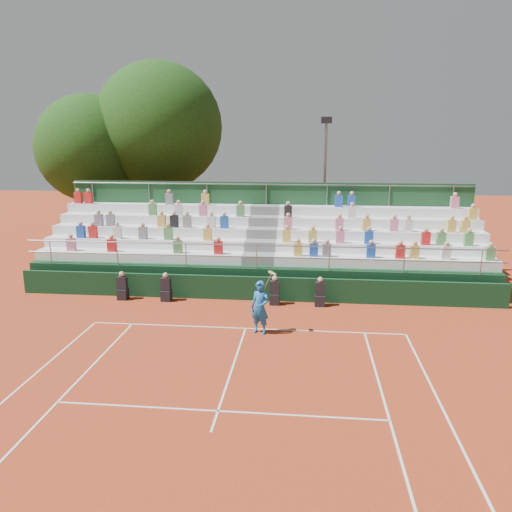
# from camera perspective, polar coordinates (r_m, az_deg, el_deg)

# --- Properties ---
(ground) EXTENTS (90.00, 90.00, 0.00)m
(ground) POSITION_cam_1_polar(r_m,az_deg,el_deg) (17.67, -1.19, -8.29)
(ground) COLOR #A6391B
(ground) RESTS_ON ground
(courtside_wall) EXTENTS (20.00, 0.15, 1.00)m
(courtside_wall) POSITION_cam_1_polar(r_m,az_deg,el_deg) (20.51, -0.09, -3.73)
(courtside_wall) COLOR black
(courtside_wall) RESTS_ON ground
(line_officials) EXTENTS (8.50, 0.40, 1.19)m
(line_officials) POSITION_cam_1_polar(r_m,az_deg,el_deg) (20.29, -4.19, -4.03)
(line_officials) COLOR black
(line_officials) RESTS_ON ground
(grandstand) EXTENTS (20.00, 5.20, 4.40)m
(grandstand) POSITION_cam_1_polar(r_m,az_deg,el_deg) (23.48, 0.76, -0.11)
(grandstand) COLOR black
(grandstand) RESTS_ON ground
(tennis_player) EXTENTS (0.93, 0.66, 2.22)m
(tennis_player) POSITION_cam_1_polar(r_m,az_deg,el_deg) (16.94, 0.48, -5.90)
(tennis_player) COLOR #165EAB
(tennis_player) RESTS_ON ground
(tree_west) EXTENTS (6.28, 6.28, 9.08)m
(tree_west) POSITION_cam_1_polar(r_m,az_deg,el_deg) (31.59, -18.39, 11.56)
(tree_west) COLOR #352513
(tree_west) RESTS_ON ground
(tree_east) EXTENTS (7.54, 7.54, 10.97)m
(tree_east) POSITION_cam_1_polar(r_m,az_deg,el_deg) (31.21, -11.02, 14.28)
(tree_east) COLOR #352513
(tree_east) RESTS_ON ground
(floodlight_mast) EXTENTS (0.60, 0.25, 7.68)m
(floodlight_mast) POSITION_cam_1_polar(r_m,az_deg,el_deg) (28.78, 7.87, 9.16)
(floodlight_mast) COLOR gray
(floodlight_mast) RESTS_ON ground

